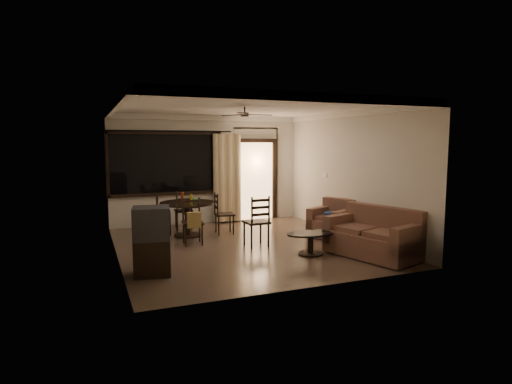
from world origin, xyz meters
name	(u,v)px	position (x,y,z in m)	size (l,w,h in m)	color
ground	(245,245)	(0.00, 0.00, 0.00)	(5.50, 5.50, 0.00)	#7F6651
room_shell	(242,154)	(0.59, 1.77, 1.83)	(5.50, 6.70, 5.50)	beige
dining_table	(187,209)	(-0.88, 1.35, 0.61)	(1.23, 1.23, 0.99)	black
dining_chair_west	(150,225)	(-1.72, 1.43, 0.28)	(0.46, 0.46, 0.95)	black
dining_chair_east	(224,221)	(-0.05, 1.26, 0.28)	(0.46, 0.46, 0.95)	black
dining_chair_south	(193,230)	(-0.97, 0.49, 0.31)	(0.46, 0.51, 0.95)	black
dining_chair_north	(184,218)	(-0.80, 2.13, 0.28)	(0.46, 0.46, 0.95)	black
tv_cabinet	(152,241)	(-2.05, -1.26, 0.55)	(0.65, 0.60, 1.09)	black
sofa	(374,237)	(1.94, -1.67, 0.36)	(1.32, 1.85, 0.89)	#4D2A24
armchair	(333,222)	(2.10, 0.01, 0.34)	(1.09, 1.09, 0.83)	#4D2A24
coffee_table	(311,240)	(0.90, -1.12, 0.28)	(0.95, 0.57, 0.42)	black
side_chair	(256,231)	(0.20, -0.13, 0.31)	(0.48, 0.48, 1.04)	black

